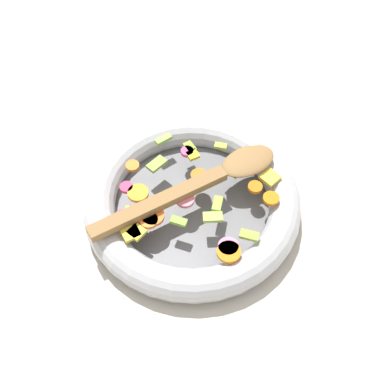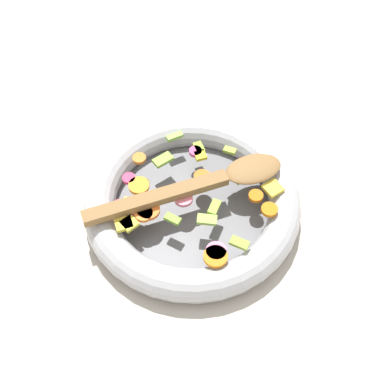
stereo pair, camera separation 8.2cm
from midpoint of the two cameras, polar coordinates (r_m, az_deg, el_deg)
ground_plane at (r=0.86m, az=2.72°, el=-2.14°), size 4.00×4.00×0.00m
skillet at (r=0.84m, az=2.78°, el=-1.30°), size 0.34×0.34×0.05m
chopped_vegetables at (r=0.81m, az=1.81°, el=-1.14°), size 0.25×0.24×0.01m
wooden_spoon at (r=0.81m, az=4.39°, el=0.79°), size 0.18×0.30×0.01m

